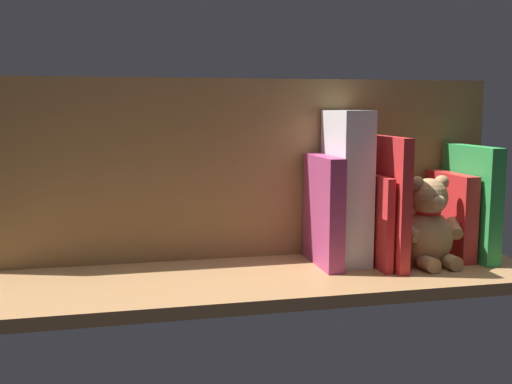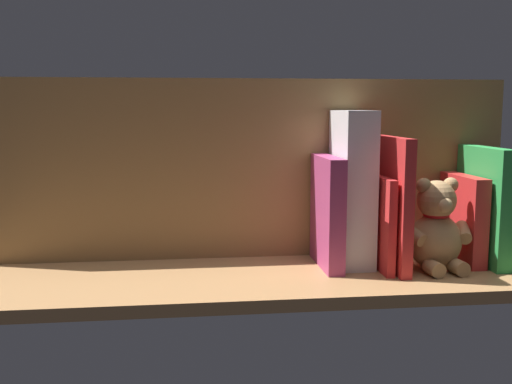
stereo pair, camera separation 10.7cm
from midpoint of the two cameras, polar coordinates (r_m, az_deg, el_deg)
ground_plane at (r=110.18cm, az=2.80°, el=-8.32°), size 105.15×30.68×2.20cm
shelf_back_panel at (r=119.26cm, az=1.79°, el=2.18°), size 105.15×1.50×35.50cm
book_0 at (r=125.66cm, az=23.10°, el=-1.18°), size 3.03×17.79×22.42cm
book_1 at (r=125.38cm, az=21.36°, el=-2.37°), size 3.01×15.44×16.92cm
teddy_bear at (r=117.34cm, az=19.25°, el=-3.41°), size 13.89×11.44×17.16cm
book_2 at (r=116.35cm, az=15.18°, el=-0.96°), size 2.04×19.48×24.57cm
book_3 at (r=116.76cm, az=13.93°, el=-2.69°), size 1.49×18.05×17.34cm
dictionary_thick_white at (r=116.30cm, az=11.72°, el=0.34°), size 5.91×13.73×29.35cm
book_4 at (r=114.45cm, az=9.44°, el=-1.87°), size 3.09×16.01×20.87cm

